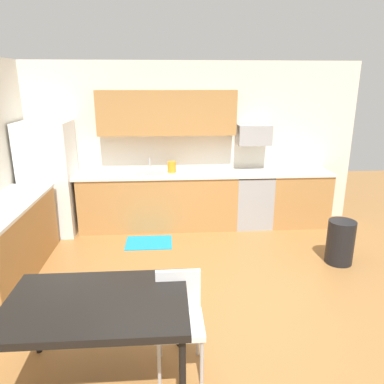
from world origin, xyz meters
name	(u,v)px	position (x,y,z in m)	size (l,w,h in m)	color
ground_plane	(198,304)	(0.00, 0.00, 0.00)	(12.00, 12.00, 0.00)	#9E6B38
wall_back	(185,144)	(0.00, 2.65, 1.35)	(5.80, 0.10, 2.70)	silver
cabinet_run_back	(159,202)	(-0.47, 2.30, 0.45)	(2.57, 0.60, 0.90)	#AD7A42
cabinet_run_back_right	(297,199)	(1.91, 2.30, 0.45)	(0.98, 0.60, 0.90)	#AD7A42
cabinet_run_left	(9,243)	(-2.30, 0.80, 0.45)	(0.60, 2.00, 0.90)	#AD7A42
countertop_back	(186,174)	(0.00, 2.30, 0.92)	(4.80, 0.64, 0.04)	silver
countertop_left	(3,207)	(-2.30, 0.80, 0.92)	(0.64, 2.00, 0.04)	silver
upper_cabinets_back	(167,113)	(-0.30, 2.43, 1.90)	(2.20, 0.34, 0.70)	#AD7A42
refrigerator	(49,179)	(-2.18, 2.22, 0.90)	(0.76, 0.70, 1.79)	white
oven_range	(252,199)	(1.12, 2.30, 0.46)	(0.60, 0.60, 0.91)	#999BA0
microwave	(254,135)	(1.12, 2.40, 1.54)	(0.54, 0.36, 0.32)	#9EA0A5
sink_basin	(150,177)	(-0.60, 2.30, 0.88)	(0.48, 0.40, 0.14)	#A5A8AD
sink_faucet	(150,165)	(-0.60, 2.48, 1.04)	(0.02, 0.02, 0.24)	#B2B5BA
dining_table	(97,308)	(-0.88, -1.03, 0.70)	(1.40, 0.90, 0.76)	black
chair_near_table	(179,314)	(-0.24, -0.88, 0.50)	(0.40, 0.40, 0.85)	white
trash_bin	(340,242)	(1.99, 0.84, 0.30)	(0.36, 0.36, 0.60)	black
floor_mat	(149,243)	(-0.62, 1.65, 0.01)	(0.70, 0.50, 0.01)	#198CBF
kettle	(172,168)	(-0.24, 2.35, 1.02)	(0.14, 0.14, 0.20)	orange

